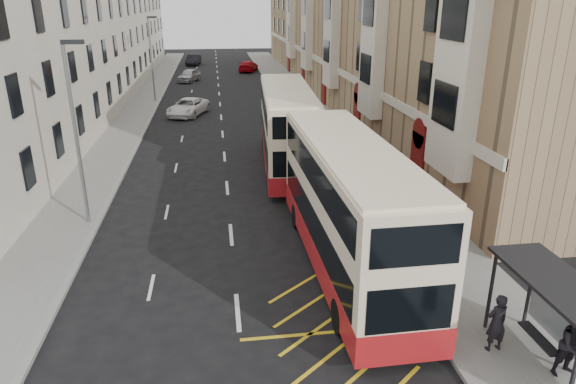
{
  "coord_description": "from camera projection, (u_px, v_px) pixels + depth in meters",
  "views": [
    {
      "loc": [
        -0.36,
        -10.51,
        9.69
      ],
      "look_at": [
        2.38,
        8.96,
        2.26
      ],
      "focal_mm": 32.0,
      "sensor_mm": 36.0,
      "label": 1
    }
  ],
  "objects": [
    {
      "name": "pedestrian_near",
      "position": [
        497.0,
        323.0,
        14.58
      ],
      "size": [
        0.71,
        0.52,
        1.81
      ],
      "primitive_type": "imported",
      "rotation": [
        0.0,
        0.0,
        3.28
      ],
      "color": "black",
      "rests_on": "pavement_right"
    },
    {
      "name": "guard_railing",
      "position": [
        403.0,
        252.0,
        19.05
      ],
      "size": [
        0.06,
        6.56,
        1.01
      ],
      "color": "#AF1A18",
      "rests_on": "pavement_right"
    },
    {
      "name": "road_markings",
      "position": [
        219.0,
        95.0,
        54.89
      ],
      "size": [
        10.0,
        110.0,
        0.01
      ],
      "primitive_type": null,
      "color": "silver",
      "rests_on": "ground"
    },
    {
      "name": "terrace_right",
      "position": [
        357.0,
        20.0,
        54.53
      ],
      "size": [
        10.75,
        79.0,
        15.25
      ],
      "color": "#9A7E59",
      "rests_on": "ground"
    },
    {
      "name": "white_van",
      "position": [
        188.0,
        107.0,
        45.21
      ],
      "size": [
        4.03,
        5.76,
        1.46
      ],
      "primitive_type": "imported",
      "rotation": [
        0.0,
        0.0,
        -0.34
      ],
      "color": "white",
      "rests_on": "ground"
    },
    {
      "name": "pavement_left",
      "position": [
        125.0,
        130.0,
        40.0
      ],
      "size": [
        3.0,
        120.0,
        0.15
      ],
      "primitive_type": "cube",
      "color": "slate",
      "rests_on": "ground"
    },
    {
      "name": "double_decker_front",
      "position": [
        349.0,
        207.0,
        18.85
      ],
      "size": [
        2.98,
        12.32,
        4.9
      ],
      "rotation": [
        0.0,
        0.0,
        0.01
      ],
      "color": "beige",
      "rests_on": "ground"
    },
    {
      "name": "double_decker_rear",
      "position": [
        287.0,
        128.0,
        30.64
      ],
      "size": [
        3.56,
        12.31,
        4.85
      ],
      "rotation": [
        0.0,
        0.0,
        -0.06
      ],
      "color": "beige",
      "rests_on": "ground"
    },
    {
      "name": "street_lamp_near",
      "position": [
        76.0,
        125.0,
        21.86
      ],
      "size": [
        0.93,
        0.18,
        8.0
      ],
      "color": "slate",
      "rests_on": "pavement_left"
    },
    {
      "name": "bus_shelter",
      "position": [
        568.0,
        312.0,
        13.18
      ],
      "size": [
        1.65,
        4.25,
        2.7
      ],
      "color": "black",
      "rests_on": "pavement_right"
    },
    {
      "name": "car_red",
      "position": [
        248.0,
        66.0,
        72.57
      ],
      "size": [
        3.35,
        5.54,
        1.5
      ],
      "primitive_type": "imported",
      "rotation": [
        0.0,
        0.0,
        2.88
      ],
      "color": "#A50209",
      "rests_on": "ground"
    },
    {
      "name": "kerb_left",
      "position": [
        145.0,
        130.0,
        40.19
      ],
      "size": [
        0.25,
        120.0,
        0.15
      ],
      "primitive_type": "cube",
      "color": "gray",
      "rests_on": "ground"
    },
    {
      "name": "street_lamp_far",
      "position": [
        151.0,
        54.0,
        49.65
      ],
      "size": [
        0.93,
        0.18,
        8.0
      ],
      "color": "slate",
      "rests_on": "pavement_left"
    },
    {
      "name": "pavement_right",
      "position": [
        320.0,
        124.0,
        42.02
      ],
      "size": [
        4.0,
        120.0,
        0.15
      ],
      "primitive_type": "cube",
      "color": "slate",
      "rests_on": "ground"
    },
    {
      "name": "terrace_left",
      "position": [
        81.0,
        32.0,
        51.31
      ],
      "size": [
        9.18,
        79.0,
        13.25
      ],
      "color": "beige",
      "rests_on": "ground"
    },
    {
      "name": "pedestrian_far",
      "position": [
        405.0,
        233.0,
        20.2
      ],
      "size": [
        1.07,
        0.5,
        1.79
      ],
      "primitive_type": "imported",
      "rotation": [
        0.0,
        0.0,
        3.08
      ],
      "color": "black",
      "rests_on": "pavement_right"
    },
    {
      "name": "car_silver",
      "position": [
        189.0,
        75.0,
        63.72
      ],
      "size": [
        3.15,
        4.81,
        1.52
      ],
      "primitive_type": "imported",
      "rotation": [
        0.0,
        0.0,
        -0.33
      ],
      "color": "#B0B3B8",
      "rests_on": "ground"
    },
    {
      "name": "car_dark",
      "position": [
        193.0,
        60.0,
        79.66
      ],
      "size": [
        2.43,
        5.08,
        1.61
      ],
      "primitive_type": "imported",
      "rotation": [
        0.0,
        0.0,
        -0.15
      ],
      "color": "black",
      "rests_on": "ground"
    },
    {
      "name": "pedestrian_mid",
      "position": [
        574.0,
        346.0,
        13.59
      ],
      "size": [
        0.96,
        0.78,
        1.85
      ],
      "primitive_type": "imported",
      "rotation": [
        0.0,
        0.0,
        0.09
      ],
      "color": "black",
      "rests_on": "pavement_right"
    },
    {
      "name": "kerb_right",
      "position": [
        296.0,
        125.0,
        41.76
      ],
      "size": [
        0.25,
        120.0,
        0.15
      ],
      "primitive_type": "cube",
      "color": "gray",
      "rests_on": "ground"
    }
  ]
}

